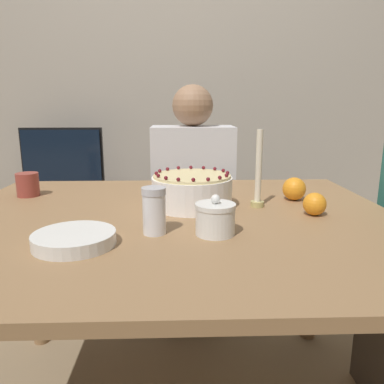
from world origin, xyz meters
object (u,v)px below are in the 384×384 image
sugar_bowl (215,219)px  person_man_blue_shirt (193,219)px  sugar_shaker (154,210)px  candle (258,176)px  cake (192,191)px  tv_monitor (63,159)px

sugar_bowl → person_man_blue_shirt: person_man_blue_shirt is taller
sugar_shaker → person_man_blue_shirt: bearing=81.7°
candle → person_man_blue_shirt: 0.76m
cake → sugar_shaker: sugar_shaker is taller
candle → tv_monitor: bearing=132.5°
sugar_bowl → candle: bearing=58.2°
sugar_shaker → person_man_blue_shirt: size_ratio=0.10×
sugar_bowl → tv_monitor: bearing=121.0°
sugar_bowl → candle: candle is taller
person_man_blue_shirt → tv_monitor: bearing=-26.6°
cake → candle: candle is taller
tv_monitor → cake: bearing=-54.5°
sugar_bowl → person_man_blue_shirt: 0.96m
person_man_blue_shirt → candle: bearing=106.1°
cake → candle: 0.22m
cake → tv_monitor: bearing=125.5°
sugar_bowl → person_man_blue_shirt: size_ratio=0.09×
tv_monitor → person_man_blue_shirt: bearing=-26.6°
sugar_shaker → person_man_blue_shirt: 0.97m
tv_monitor → candle: bearing=-47.5°
person_man_blue_shirt → cake: bearing=87.7°
cake → sugar_bowl: size_ratio=2.48×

